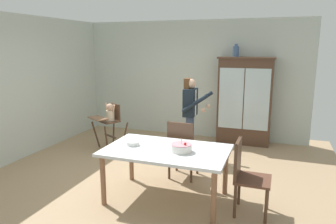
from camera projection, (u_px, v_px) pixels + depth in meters
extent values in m
plane|color=tan|center=(148.00, 175.00, 5.22)|extent=(6.24, 6.24, 0.00)
cube|color=beige|center=(191.00, 79.00, 7.37)|extent=(5.32, 0.06, 2.70)
cube|color=beige|center=(17.00, 88.00, 5.81)|extent=(0.06, 5.32, 2.70)
cube|color=#4C3323|center=(245.00, 102.00, 6.79)|extent=(1.12, 0.42, 1.85)
cube|color=#4C3323|center=(247.00, 58.00, 6.60)|extent=(1.18, 0.48, 0.04)
cube|color=silver|center=(231.00, 99.00, 6.66)|extent=(0.51, 0.01, 1.30)
cube|color=silver|center=(257.00, 100.00, 6.49)|extent=(0.51, 0.01, 1.30)
cube|color=#4C3323|center=(245.00, 98.00, 6.78)|extent=(1.04, 0.36, 0.02)
cylinder|color=#3D567F|center=(236.00, 51.00, 6.65)|extent=(0.13, 0.13, 0.22)
cylinder|color=#3D567F|center=(236.00, 45.00, 6.62)|extent=(0.07, 0.07, 0.05)
cylinder|color=#4C3323|center=(96.00, 134.00, 6.62)|extent=(0.18, 0.09, 0.56)
cylinder|color=#4C3323|center=(106.00, 139.00, 6.30)|extent=(0.09, 0.18, 0.56)
cylinder|color=#4C3323|center=(114.00, 131.00, 6.91)|extent=(0.09, 0.18, 0.56)
cylinder|color=#4C3323|center=(125.00, 135.00, 6.58)|extent=(0.18, 0.09, 0.56)
cube|color=#4C3323|center=(110.00, 136.00, 6.61)|extent=(0.39, 0.24, 0.02)
cube|color=#4C3323|center=(110.00, 121.00, 6.54)|extent=(0.46, 0.46, 0.02)
cube|color=#4C3323|center=(116.00, 112.00, 6.60)|extent=(0.28, 0.18, 0.34)
cube|color=brown|center=(98.00, 118.00, 6.35)|extent=(0.50, 0.42, 0.02)
cylinder|color=beige|center=(110.00, 115.00, 6.53)|extent=(0.17, 0.17, 0.22)
sphere|color=tan|center=(110.00, 107.00, 6.49)|extent=(0.15, 0.15, 0.15)
cylinder|color=tan|center=(107.00, 107.00, 6.60)|extent=(0.11, 0.09, 0.17)
cylinder|color=tan|center=(113.00, 108.00, 6.39)|extent=(0.11, 0.09, 0.17)
cylinder|color=#3D4C6B|center=(189.00, 138.00, 5.94)|extent=(0.11, 0.11, 0.82)
cylinder|color=#3D4C6B|center=(191.00, 135.00, 6.09)|extent=(0.11, 0.11, 0.82)
cube|color=#19232D|center=(190.00, 102.00, 5.87)|extent=(0.20, 0.36, 0.52)
cube|color=white|center=(196.00, 103.00, 5.84)|extent=(0.01, 0.06, 0.49)
sphere|color=tan|center=(191.00, 84.00, 5.80)|extent=(0.19, 0.19, 0.19)
cube|color=brown|center=(188.00, 90.00, 5.85)|extent=(0.10, 0.20, 0.44)
cylinder|color=#19232D|center=(195.00, 104.00, 5.64)|extent=(0.49, 0.07, 0.37)
sphere|color=tan|center=(203.00, 110.00, 5.61)|extent=(0.08, 0.08, 0.08)
cylinder|color=#19232D|center=(200.00, 100.00, 6.01)|extent=(0.49, 0.07, 0.37)
sphere|color=tan|center=(208.00, 106.00, 5.98)|extent=(0.08, 0.08, 0.08)
cube|color=silver|center=(166.00, 150.00, 4.27)|extent=(1.69, 1.05, 0.04)
cylinder|color=brown|center=(103.00, 180.00, 4.19)|extent=(0.07, 0.07, 0.70)
cylinder|color=brown|center=(214.00, 198.00, 3.70)|extent=(0.07, 0.07, 0.70)
cylinder|color=brown|center=(131.00, 159.00, 4.99)|extent=(0.07, 0.07, 0.70)
cylinder|color=brown|center=(226.00, 171.00, 4.50)|extent=(0.07, 0.07, 0.70)
cylinder|color=white|center=(181.00, 148.00, 4.15)|extent=(0.28, 0.28, 0.10)
cylinder|color=pink|center=(181.00, 144.00, 4.14)|extent=(0.27, 0.27, 0.01)
cylinder|color=#F2E5CC|center=(181.00, 142.00, 4.13)|extent=(0.01, 0.01, 0.06)
cone|color=yellow|center=(181.00, 139.00, 4.12)|extent=(0.02, 0.02, 0.02)
sphere|color=red|center=(185.00, 144.00, 4.08)|extent=(0.04, 0.04, 0.04)
cylinder|color=silver|center=(133.00, 143.00, 4.42)|extent=(0.18, 0.18, 0.05)
cylinder|color=#4C3323|center=(198.00, 161.00, 5.25)|extent=(0.04, 0.04, 0.45)
cylinder|color=#4C3323|center=(177.00, 158.00, 5.38)|extent=(0.04, 0.04, 0.45)
cylinder|color=#4C3323|center=(191.00, 169.00, 4.91)|extent=(0.04, 0.04, 0.45)
cylinder|color=#4C3323|center=(169.00, 166.00, 5.04)|extent=(0.04, 0.04, 0.45)
cube|color=brown|center=(184.00, 149.00, 5.10)|extent=(0.45, 0.45, 0.03)
cube|color=#4C3323|center=(180.00, 138.00, 4.86)|extent=(0.42, 0.05, 0.48)
cylinder|color=#4C3323|center=(192.00, 139.00, 4.79)|extent=(0.03, 0.03, 0.48)
cylinder|color=#4C3323|center=(169.00, 136.00, 4.93)|extent=(0.03, 0.03, 0.48)
cylinder|color=#4C3323|center=(266.00, 206.00, 3.76)|extent=(0.04, 0.04, 0.45)
cylinder|color=#4C3323|center=(268.00, 193.00, 4.10)|extent=(0.04, 0.04, 0.45)
cylinder|color=#4C3323|center=(235.00, 201.00, 3.89)|extent=(0.04, 0.04, 0.45)
cylinder|color=#4C3323|center=(239.00, 189.00, 4.23)|extent=(0.04, 0.04, 0.45)
cube|color=brown|center=(253.00, 180.00, 3.94)|extent=(0.44, 0.44, 0.03)
cube|color=#4C3323|center=(238.00, 159.00, 3.96)|extent=(0.04, 0.42, 0.48)
cylinder|color=#4C3323|center=(236.00, 164.00, 3.78)|extent=(0.03, 0.03, 0.48)
cylinder|color=#4C3323|center=(240.00, 154.00, 4.13)|extent=(0.03, 0.03, 0.48)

